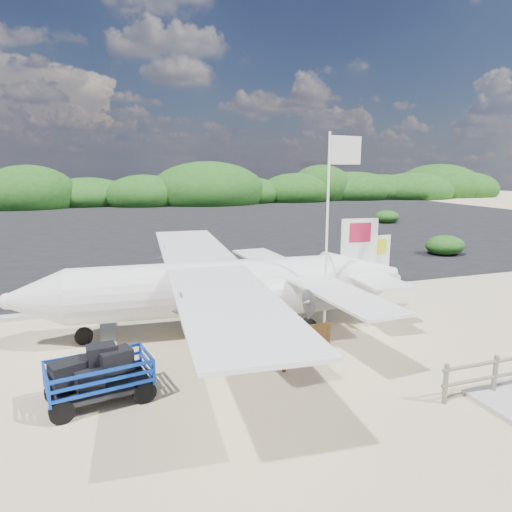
{
  "coord_description": "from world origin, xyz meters",
  "views": [
    {
      "loc": [
        -4.46,
        -12.99,
        5.58
      ],
      "look_at": [
        1.92,
        5.72,
        1.63
      ],
      "focal_mm": 32.0,
      "sensor_mm": 36.0,
      "label": 1
    }
  ],
  "objects": [
    {
      "name": "ground",
      "position": [
        0.0,
        0.0,
        0.0
      ],
      "size": [
        160.0,
        160.0,
        0.0
      ],
      "primitive_type": "plane",
      "color": "beige"
    },
    {
      "name": "asphalt_apron",
      "position": [
        0.0,
        30.0,
        0.0
      ],
      "size": [
        90.0,
        50.0,
        0.04
      ],
      "primitive_type": null,
      "color": "#B2B2B2",
      "rests_on": "ground"
    },
    {
      "name": "vegetation_band",
      "position": [
        0.0,
        55.0,
        0.0
      ],
      "size": [
        124.0,
        8.0,
        4.4
      ],
      "primitive_type": null,
      "color": "#B2B2B2",
      "rests_on": "ground"
    },
    {
      "name": "baggage_cart",
      "position": [
        -4.74,
        -2.31,
        0.0
      ],
      "size": [
        2.79,
        1.91,
        1.28
      ],
      "primitive_type": null,
      "rotation": [
        0.0,
        0.0,
        0.18
      ],
      "color": "#0B35A9",
      "rests_on": "ground"
    },
    {
      "name": "flagpole",
      "position": [
        2.29,
        -0.17,
        0.0
      ],
      "size": [
        1.41,
        0.83,
        6.59
      ],
      "primitive_type": null,
      "rotation": [
        0.0,
        0.0,
        0.22
      ],
      "color": "white",
      "rests_on": "ground"
    },
    {
      "name": "signboard",
      "position": [
        0.71,
        -2.17,
        0.0
      ],
      "size": [
        1.55,
        0.22,
        1.27
      ],
      "primitive_type": null,
      "rotation": [
        0.0,
        0.0,
        0.05
      ],
      "color": "#503416",
      "rests_on": "ground"
    },
    {
      "name": "crew_a",
      "position": [
        -1.01,
        2.62,
        0.83
      ],
      "size": [
        0.7,
        0.58,
        1.66
      ],
      "primitive_type": "imported",
      "rotation": [
        0.0,
        0.0,
        2.8
      ],
      "color": "navy",
      "rests_on": "ground"
    },
    {
      "name": "crew_b",
      "position": [
        -0.9,
        1.63,
        0.92
      ],
      "size": [
        0.99,
        0.82,
        1.84
      ],
      "primitive_type": "imported",
      "rotation": [
        0.0,
        0.0,
        3.29
      ],
      "color": "navy",
      "rests_on": "ground"
    },
    {
      "name": "crew_c",
      "position": [
        -0.45,
        2.88,
        0.78
      ],
      "size": [
        0.97,
        0.55,
        1.56
      ],
      "primitive_type": "imported",
      "rotation": [
        0.0,
        0.0,
        2.95
      ],
      "color": "navy",
      "rests_on": "ground"
    },
    {
      "name": "aircraft_large",
      "position": [
        17.08,
        18.45,
        0.0
      ],
      "size": [
        16.97,
        16.97,
        4.74
      ],
      "primitive_type": null,
      "rotation": [
        0.0,
        0.0,
        3.07
      ],
      "color": "#B2B2B2",
      "rests_on": "ground"
    }
  ]
}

